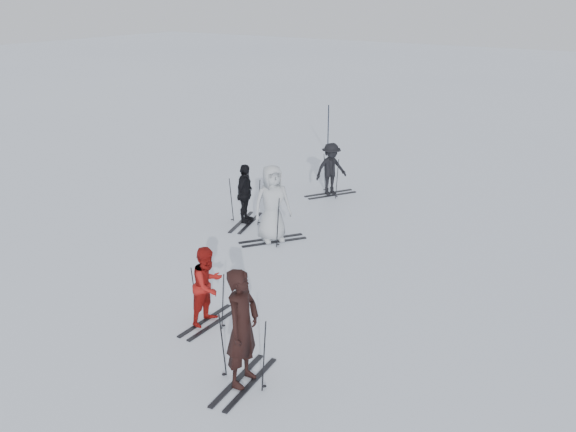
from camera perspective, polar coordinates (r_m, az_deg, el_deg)
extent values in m
plane|color=silver|center=(14.91, -2.15, -4.70)|extent=(120.00, 120.00, 0.00)
imported|color=black|center=(10.42, -4.07, -9.99)|extent=(0.58, 0.79, 2.01)
imported|color=maroon|center=(12.37, -7.13, -6.25)|extent=(0.60, 0.76, 1.55)
imported|color=#A2A7AB|center=(16.15, -1.40, 1.04)|extent=(1.07, 1.15, 1.98)
imported|color=black|center=(17.50, -3.85, 1.90)|extent=(0.66, 1.03, 1.64)
imported|color=black|center=(19.96, 3.84, 4.13)|extent=(1.05, 1.21, 1.62)
cylinder|color=black|center=(25.03, 3.59, 7.68)|extent=(0.05, 0.05, 1.90)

